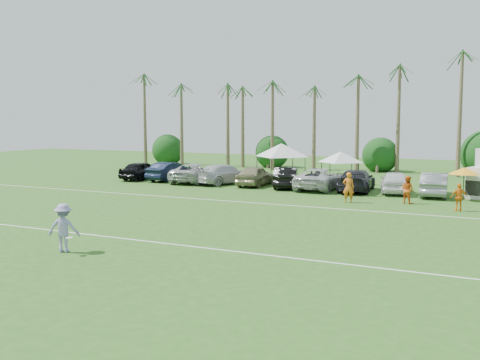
% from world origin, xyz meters
% --- Properties ---
extents(ground, '(120.00, 120.00, 0.00)m').
position_xyz_m(ground, '(0.00, 0.00, 0.00)').
color(ground, '#2C5A1B').
rests_on(ground, ground).
extents(field_lines, '(80.00, 12.10, 0.01)m').
position_xyz_m(field_lines, '(0.00, 8.00, 0.01)').
color(field_lines, white).
rests_on(field_lines, ground).
extents(palm_tree_0, '(2.40, 2.40, 8.90)m').
position_xyz_m(palm_tree_0, '(-22.00, 38.00, 7.48)').
color(palm_tree_0, brown).
rests_on(palm_tree_0, ground).
extents(palm_tree_1, '(2.40, 2.40, 9.90)m').
position_xyz_m(palm_tree_1, '(-17.00, 38.00, 8.35)').
color(palm_tree_1, brown).
rests_on(palm_tree_1, ground).
extents(palm_tree_2, '(2.40, 2.40, 10.90)m').
position_xyz_m(palm_tree_2, '(-12.00, 38.00, 9.21)').
color(palm_tree_2, brown).
rests_on(palm_tree_2, ground).
extents(palm_tree_3, '(2.40, 2.40, 11.90)m').
position_xyz_m(palm_tree_3, '(-8.00, 38.00, 10.06)').
color(palm_tree_3, brown).
rests_on(palm_tree_3, ground).
extents(palm_tree_4, '(2.40, 2.40, 8.90)m').
position_xyz_m(palm_tree_4, '(-4.00, 38.00, 7.48)').
color(palm_tree_4, brown).
rests_on(palm_tree_4, ground).
extents(palm_tree_5, '(2.40, 2.40, 9.90)m').
position_xyz_m(palm_tree_5, '(0.00, 38.00, 8.35)').
color(palm_tree_5, brown).
rests_on(palm_tree_5, ground).
extents(palm_tree_6, '(2.40, 2.40, 10.90)m').
position_xyz_m(palm_tree_6, '(4.00, 38.00, 9.21)').
color(palm_tree_6, brown).
rests_on(palm_tree_6, ground).
extents(palm_tree_7, '(2.40, 2.40, 11.90)m').
position_xyz_m(palm_tree_7, '(8.00, 38.00, 10.06)').
color(palm_tree_7, brown).
rests_on(palm_tree_7, ground).
extents(palm_tree_8, '(2.40, 2.40, 8.90)m').
position_xyz_m(palm_tree_8, '(13.00, 38.00, 7.48)').
color(palm_tree_8, brown).
rests_on(palm_tree_8, ground).
extents(bush_tree_0, '(4.00, 4.00, 4.00)m').
position_xyz_m(bush_tree_0, '(-19.00, 39.00, 1.80)').
color(bush_tree_0, brown).
rests_on(bush_tree_0, ground).
extents(bush_tree_1, '(4.00, 4.00, 4.00)m').
position_xyz_m(bush_tree_1, '(-6.00, 39.00, 1.80)').
color(bush_tree_1, brown).
rests_on(bush_tree_1, ground).
extents(bush_tree_2, '(4.00, 4.00, 4.00)m').
position_xyz_m(bush_tree_2, '(6.00, 39.00, 1.80)').
color(bush_tree_2, brown).
rests_on(bush_tree_2, ground).
extents(sideline_player_a, '(0.79, 0.61, 1.95)m').
position_xyz_m(sideline_player_a, '(8.34, 16.71, 0.97)').
color(sideline_player_a, orange).
rests_on(sideline_player_a, ground).
extents(sideline_player_b, '(1.05, 0.96, 1.75)m').
position_xyz_m(sideline_player_b, '(11.79, 17.91, 0.88)').
color(sideline_player_b, orange).
rests_on(sideline_player_b, ground).
extents(sideline_player_c, '(1.03, 0.74, 1.62)m').
position_xyz_m(sideline_player_c, '(14.91, 16.22, 0.81)').
color(sideline_player_c, orange).
rests_on(sideline_player_c, ground).
extents(canopy_tent_left, '(4.79, 4.79, 3.88)m').
position_xyz_m(canopy_tent_left, '(0.52, 25.19, 3.32)').
color(canopy_tent_left, black).
rests_on(canopy_tent_left, ground).
extents(canopy_tent_right, '(3.86, 3.86, 3.13)m').
position_xyz_m(canopy_tent_right, '(5.18, 26.69, 2.68)').
color(canopy_tent_right, black).
rests_on(canopy_tent_right, ground).
extents(market_umbrella, '(1.96, 1.96, 2.18)m').
position_xyz_m(market_umbrella, '(14.91, 20.79, 1.95)').
color(market_umbrella, black).
rests_on(market_umbrella, ground).
extents(frisbee_player, '(1.44, 1.15, 1.94)m').
position_xyz_m(frisbee_player, '(1.36, -0.96, 0.97)').
color(frisbee_player, '#8F85BD').
rests_on(frisbee_player, ground).
extents(parked_car_0, '(1.99, 4.80, 1.63)m').
position_xyz_m(parked_car_0, '(-11.66, 22.31, 0.81)').
color(parked_car_0, black).
rests_on(parked_car_0, ground).
extents(parked_car_1, '(2.14, 5.07, 1.63)m').
position_xyz_m(parked_car_1, '(-8.92, 22.74, 0.81)').
color(parked_car_1, black).
rests_on(parked_car_1, ground).
extents(parked_car_2, '(3.17, 6.06, 1.63)m').
position_xyz_m(parked_car_2, '(-6.19, 22.43, 0.81)').
color(parked_car_2, '#AEAEAF').
rests_on(parked_car_2, ground).
extents(parked_car_3, '(4.18, 6.05, 1.63)m').
position_xyz_m(parked_car_3, '(-3.45, 22.46, 0.81)').
color(parked_car_3, silver).
rests_on(parked_car_3, ground).
extents(parked_car_4, '(2.17, 4.87, 1.63)m').
position_xyz_m(parked_car_4, '(-0.71, 22.46, 0.81)').
color(parked_car_4, gray).
rests_on(parked_car_4, ground).
extents(parked_car_5, '(3.10, 5.23, 1.63)m').
position_xyz_m(parked_car_5, '(2.03, 22.35, 0.81)').
color(parked_car_5, black).
rests_on(parked_car_5, ground).
extents(parked_car_6, '(2.70, 5.86, 1.63)m').
position_xyz_m(parked_car_6, '(4.76, 22.30, 0.81)').
color(parked_car_6, '#BCBDBE').
rests_on(parked_car_6, ground).
extents(parked_car_7, '(2.75, 5.78, 1.63)m').
position_xyz_m(parked_car_7, '(7.50, 22.45, 0.81)').
color(parked_car_7, black).
rests_on(parked_car_7, ground).
extents(parked_car_8, '(2.81, 5.06, 1.63)m').
position_xyz_m(parked_car_8, '(10.24, 22.65, 0.81)').
color(parked_car_8, silver).
rests_on(parked_car_8, ground).
extents(parked_car_9, '(2.04, 5.04, 1.63)m').
position_xyz_m(parked_car_9, '(12.98, 22.26, 0.81)').
color(parked_car_9, gray).
rests_on(parked_car_9, ground).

